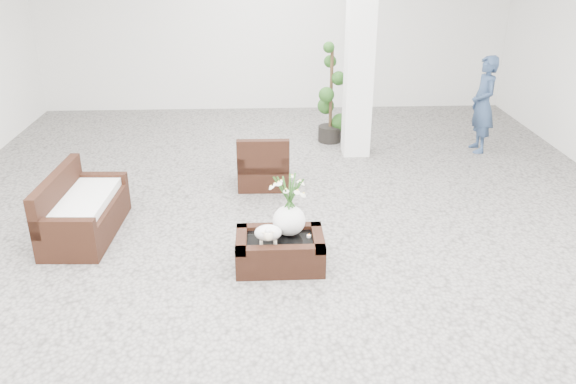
{
  "coord_description": "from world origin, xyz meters",
  "views": [
    {
      "loc": [
        -0.27,
        -5.84,
        3.15
      ],
      "look_at": [
        0.0,
        -0.1,
        0.62
      ],
      "focal_mm": 36.25,
      "sensor_mm": 36.0,
      "label": 1
    }
  ],
  "objects_px": {
    "armchair": "(264,159)",
    "loveseat": "(84,205)",
    "coffee_table": "(280,252)",
    "topiary": "(331,94)"
  },
  "relations": [
    {
      "from": "topiary",
      "to": "armchair",
      "type": "bearing_deg",
      "value": -121.78
    },
    {
      "from": "armchair",
      "to": "topiary",
      "type": "height_order",
      "value": "topiary"
    },
    {
      "from": "coffee_table",
      "to": "loveseat",
      "type": "xyz_separation_m",
      "value": [
        -2.2,
        0.81,
        0.21
      ]
    },
    {
      "from": "coffee_table",
      "to": "armchair",
      "type": "xyz_separation_m",
      "value": [
        -0.15,
        2.18,
        0.21
      ]
    },
    {
      "from": "armchair",
      "to": "coffee_table",
      "type": "bearing_deg",
      "value": 94.79
    },
    {
      "from": "coffee_table",
      "to": "topiary",
      "type": "distance_m",
      "value": 4.16
    },
    {
      "from": "loveseat",
      "to": "topiary",
      "type": "relative_size",
      "value": 0.86
    },
    {
      "from": "armchair",
      "to": "loveseat",
      "type": "xyz_separation_m",
      "value": [
        -2.05,
        -1.37,
        0.0
      ]
    },
    {
      "from": "coffee_table",
      "to": "armchair",
      "type": "distance_m",
      "value": 2.19
    },
    {
      "from": "armchair",
      "to": "loveseat",
      "type": "distance_m",
      "value": 2.47
    }
  ]
}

